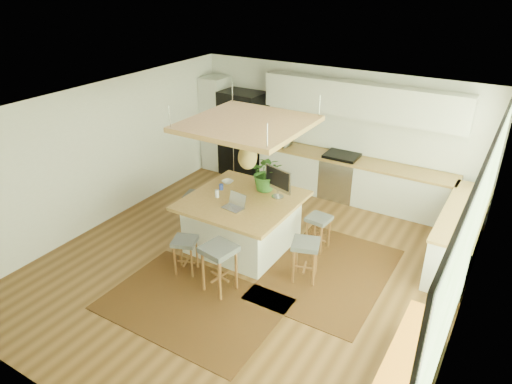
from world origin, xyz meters
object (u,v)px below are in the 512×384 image
Objects in this scene: stool_near_right at (220,271)px; laptop at (233,202)px; stool_near_left at (186,254)px; stool_right_back at (318,231)px; monitor at (278,183)px; stool_right_front at (305,261)px; stool_left_side at (196,209)px; fridge at (244,137)px; island at (243,222)px; microwave at (280,138)px; island_plant at (266,176)px.

laptop is (-0.35, 0.91, 0.70)m from stool_near_right.
laptop is (0.40, 0.81, 0.70)m from stool_near_left.
stool_right_back is 1.07× the size of monitor.
stool_right_front is 1.06× the size of stool_left_side.
fridge is 3.29m from island.
laptop is 3.20m from microwave.
monitor is 2.65m from microwave.
stool_left_side reaches higher than stool_right_back.
monitor is (0.83, 1.57, 0.83)m from stool_near_left.
stool_near_right is at bearing -113.22° from stool_right_back.
monitor is at bearing -42.97° from fridge.
fridge is 4.60m from stool_near_right.
stool_right_back is (2.93, -2.17, -0.57)m from fridge.
stool_near_left is 1.14m from laptop.
monitor reaches higher than laptop.
stool_near_right reaches higher than stool_right_front.
island is 2.87× the size of stool_right_back.
stool_near_right reaches higher than stool_right_back.
stool_near_right is 2.17× the size of laptop.
stool_right_front is (1.75, 0.83, 0.00)m from stool_near_left.
stool_right_front is at bearing -11.01° from stool_left_side.
stool_right_back is 1.33m from island_plant.
microwave reaches higher than island.
fridge is 3.60m from laptop.
stool_right_front is 1.45× the size of microwave.
stool_near_left is 0.95× the size of stool_left_side.
fridge is 4.45m from stool_right_front.
fridge is 2.74m from stool_left_side.
microwave is (-1.15, 4.01, 0.73)m from stool_near_right.
stool_left_side is 1.37× the size of microwave.
laptop is at bearing -97.47° from island_plant.
stool_near_left is at bearing -154.59° from stool_right_front.
island_plant is at bearing 16.36° from stool_left_side.
island is at bearing -68.74° from microwave.
fridge is at bearing 149.10° from monitor.
fridge is at bearing 130.46° from island_plant.
stool_near_left is at bearing -101.74° from monitor.
monitor reaches higher than stool_right_front.
laptop reaches higher than stool_right_front.
stool_right_back is (0.80, 1.87, 0.00)m from stool_near_right.
stool_right_front is at bearing 42.93° from stool_near_right.
island is at bearing 105.96° from laptop.
microwave reaches higher than stool_right_back.
fridge is 5.49× the size of laptop.
fridge is 4.14× the size of microwave.
stool_right_front is (1.00, 0.93, 0.00)m from stool_near_right.
stool_near_left is at bearing 172.37° from stool_near_right.
fridge is at bearing 109.29° from stool_near_left.
island_plant is at bearing -45.48° from fridge.
microwave is (-0.75, 2.72, 0.62)m from island.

